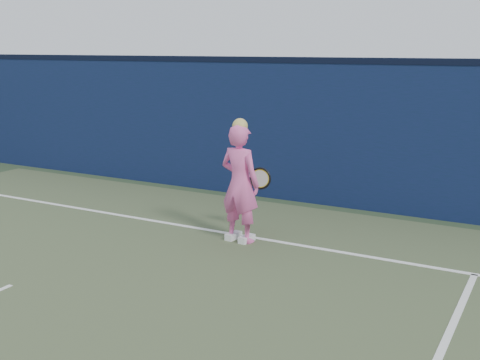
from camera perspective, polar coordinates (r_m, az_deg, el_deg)
The scene contains 4 objects.
backstop_wall at distance 11.63m, azimuth -0.48°, elevation 4.97°, with size 24.00×0.40×2.50m, color #0D1D39.
wall_cap at distance 11.53m, azimuth -0.49°, elevation 11.38°, with size 24.00×0.42×0.10m, color black.
player at distance 8.62m, azimuth 0.00°, elevation -0.30°, with size 0.68×0.49×1.80m.
racket at distance 8.97m, azimuth 1.75°, elevation 0.12°, with size 0.63×0.14×0.34m.
Camera 1 is at (5.60, -3.58, 2.79)m, focal length 45.00 mm.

